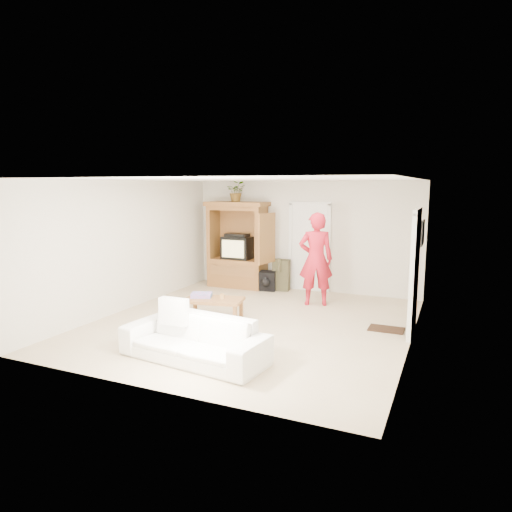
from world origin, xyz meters
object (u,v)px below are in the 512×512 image
(armoire, at_px, (238,250))
(sofa, at_px, (194,339))
(coffee_table, at_px, (214,301))
(man, at_px, (316,259))

(armoire, height_order, sofa, armoire)
(armoire, relative_size, coffee_table, 1.81)
(sofa, bearing_deg, armoire, 114.88)
(armoire, xyz_separation_m, coffee_table, (0.81, -2.71, -0.56))
(coffee_table, bearing_deg, man, 40.41)
(sofa, xyz_separation_m, coffee_table, (-0.72, 1.90, 0.03))
(man, height_order, sofa, man)
(man, height_order, coffee_table, man)
(sofa, relative_size, coffee_table, 1.87)
(coffee_table, bearing_deg, armoire, 95.87)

